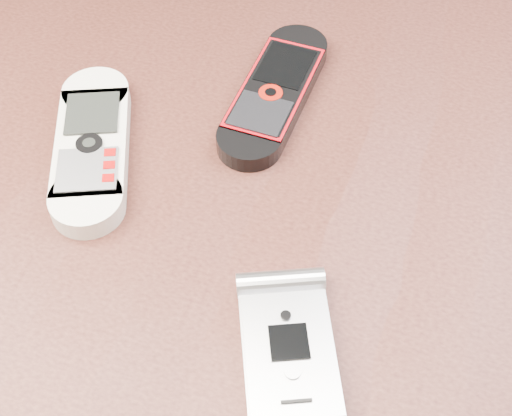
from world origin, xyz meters
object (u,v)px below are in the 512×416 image
Objects in this scene: nokia_white at (92,146)px; table at (250,293)px; nokia_black_red at (275,92)px; motorola_razr at (289,352)px.

table is at bearing -30.78° from nokia_white.
nokia_white is 0.15m from nokia_black_red.
motorola_razr is (0.07, -0.22, 0.00)m from nokia_black_red.
nokia_black_red is (-0.01, 0.12, 0.11)m from table.
motorola_razr reaches higher than table.
nokia_black_red is at bearing 86.38° from motorola_razr.
nokia_white reaches higher than nokia_black_red.
motorola_razr is at bearing -61.17° from table.
table is at bearing -78.97° from nokia_black_red.
motorola_razr is (0.19, -0.12, -0.00)m from nokia_white.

